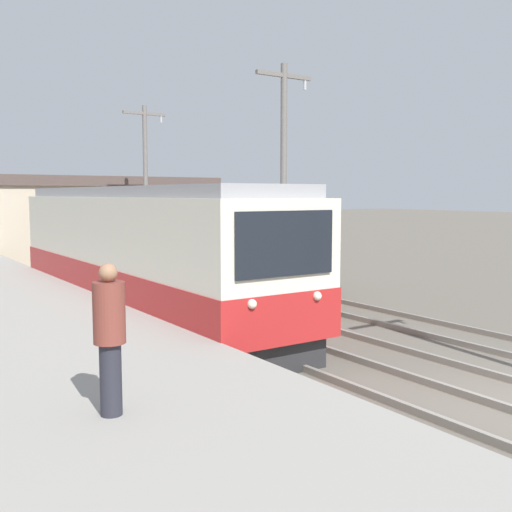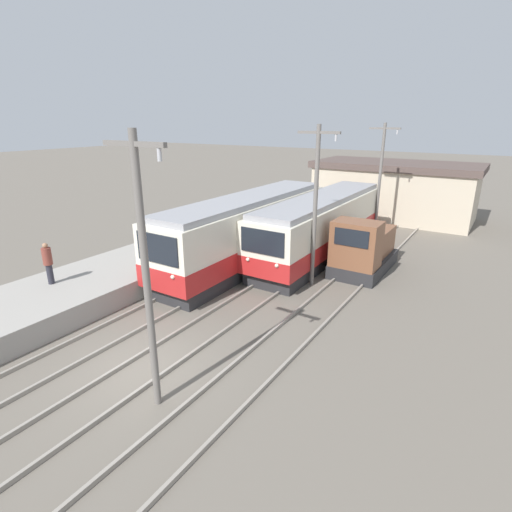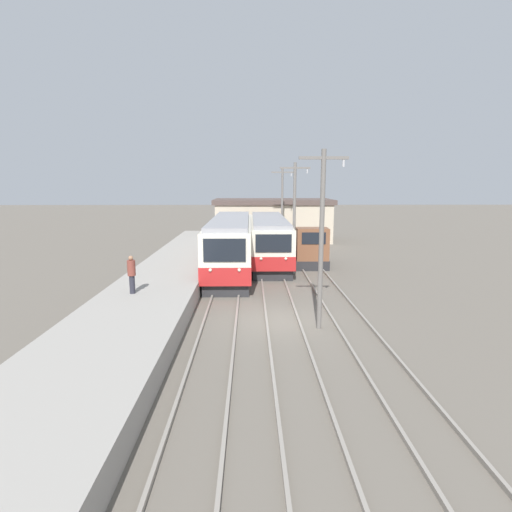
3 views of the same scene
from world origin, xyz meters
The scene contains 13 objects.
ground_plane centered at (0.00, 0.00, 0.00)m, with size 200.00×200.00×0.00m, color #665E54.
platform_left centered at (-6.25, 0.00, 0.48)m, with size 4.50×54.00×0.96m, color gray.
track_left centered at (-2.60, 0.00, 0.07)m, with size 1.54×60.00×0.14m.
track_center centered at (0.20, 0.00, 0.07)m, with size 1.54×60.00×0.14m.
track_right centered at (3.20, 0.00, 0.07)m, with size 1.54×60.00×0.14m.
commuter_train_left centered at (-2.60, 10.27, 1.75)m, with size 2.84×13.53×3.78m.
commuter_train_center centered at (0.20, 13.80, 1.64)m, with size 2.84×13.32×3.53m.
shunting_locomotive centered at (3.20, 12.48, 1.21)m, with size 2.40×4.77×3.00m.
catenary_mast_near centered at (1.71, -0.89, 4.06)m, with size 2.00×0.20×7.48m.
catenary_mast_mid centered at (1.71, 9.39, 4.06)m, with size 2.00×0.20×7.48m.
catenary_mast_far centered at (1.71, 19.67, 4.06)m, with size 2.00×0.20×7.48m.
person_on_platform centered at (-6.87, 1.35, 1.95)m, with size 0.38×0.38×1.83m.
station_building centered at (1.21, 26.00, 2.26)m, with size 12.60×6.30×4.47m.
Camera 2 is at (9.12, -7.33, 7.65)m, focal length 28.00 mm.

